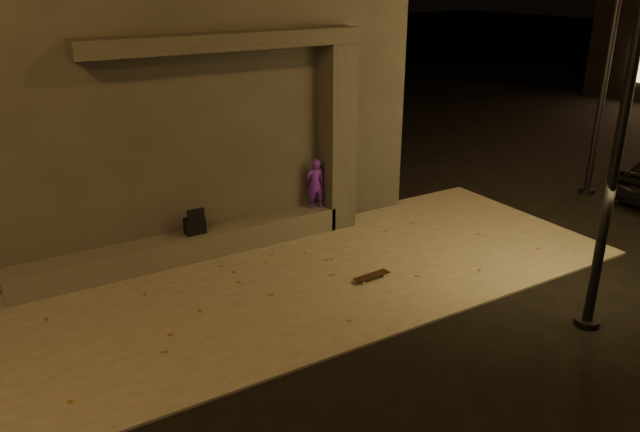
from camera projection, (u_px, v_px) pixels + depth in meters
ground at (378, 333)px, 8.97m from camera, size 120.00×120.00×0.00m
sidewalk at (308, 278)px, 10.55m from camera, size 11.00×4.40×0.04m
building at (154, 90)px, 12.70m from camera, size 9.00×5.10×5.22m
ledge at (186, 247)px, 11.13m from camera, size 6.00×0.55×0.45m
column at (337, 138)px, 12.11m from camera, size 0.55×0.55×3.60m
canopy at (226, 41)px, 10.37m from camera, size 5.00×0.70×0.28m
skateboarder at (315, 184)px, 12.17m from camera, size 0.40×0.29×1.00m
backpack at (195, 224)px, 11.08m from camera, size 0.35×0.23×0.49m
skateboard at (372, 276)px, 10.43m from camera, size 0.68×0.21×0.07m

